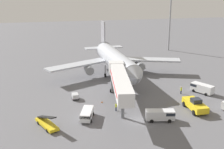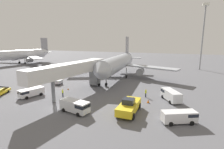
# 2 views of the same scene
# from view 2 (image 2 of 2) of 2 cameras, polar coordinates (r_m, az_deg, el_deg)

# --- Properties ---
(ground_plane) EXTENTS (300.00, 300.00, 0.00)m
(ground_plane) POSITION_cam_2_polar(r_m,az_deg,el_deg) (34.34, -17.12, -10.35)
(ground_plane) COLOR slate
(airplane_at_gate) EXTENTS (39.21, 35.63, 13.88)m
(airplane_at_gate) POSITION_cam_2_polar(r_m,az_deg,el_deg) (56.75, 1.99, 3.79)
(airplane_at_gate) COLOR #B7BCC6
(airplane_at_gate) RESTS_ON ground
(jet_bridge) EXTENTS (6.06, 23.17, 7.49)m
(jet_bridge) POSITION_cam_2_polar(r_m,az_deg,el_deg) (40.32, -12.50, 1.51)
(jet_bridge) COLOR silver
(jet_bridge) RESTS_ON ground
(pushback_tug) EXTENTS (3.10, 7.19, 2.72)m
(pushback_tug) POSITION_cam_2_polar(r_m,az_deg,el_deg) (30.04, 5.69, -10.49)
(pushback_tug) COLOR yellow
(pushback_tug) RESTS_ON ground
(service_van_near_left) EXTENTS (5.46, 4.03, 1.89)m
(service_van_near_left) POSITION_cam_2_polar(r_m,az_deg,el_deg) (28.56, 21.80, -12.83)
(service_van_near_left) COLOR white
(service_van_near_left) RESTS_ON ground
(service_van_far_right) EXTENTS (3.40, 5.61, 1.86)m
(service_van_far_right) POSITION_cam_2_polar(r_m,az_deg,el_deg) (42.28, -25.56, -5.34)
(service_van_far_right) COLOR white
(service_van_far_right) RESTS_ON ground
(service_van_mid_right) EXTENTS (4.58, 5.80, 2.19)m
(service_van_mid_right) POSITION_cam_2_polar(r_m,az_deg,el_deg) (37.94, 19.01, -6.39)
(service_van_mid_right) COLOR white
(service_van_mid_right) RESTS_ON ground
(service_van_outer_right) EXTENTS (5.84, 3.00, 2.13)m
(service_van_outer_right) POSITION_cam_2_polar(r_m,az_deg,el_deg) (30.81, -12.18, -10.19)
(service_van_outer_right) COLOR silver
(service_van_outer_right) RESTS_ON ground
(baggage_cart_mid_left) EXTENTS (1.48, 2.12, 1.33)m
(baggage_cart_mid_left) POSITION_cam_2_polar(r_m,az_deg,el_deg) (50.99, -17.43, -2.42)
(baggage_cart_mid_left) COLOR #38383D
(baggage_cart_mid_left) RESTS_ON ground
(ground_crew_worker_foreground) EXTENTS (0.39, 0.39, 1.84)m
(ground_crew_worker_foreground) POSITION_cam_2_polar(r_m,az_deg,el_deg) (38.74, 11.25, -6.04)
(ground_crew_worker_foreground) COLOR #1E2333
(ground_crew_worker_foreground) RESTS_ON ground
(ground_crew_worker_midground) EXTENTS (0.40, 0.40, 1.73)m
(ground_crew_worker_midground) POSITION_cam_2_polar(r_m,az_deg,el_deg) (39.98, -16.18, -5.82)
(ground_crew_worker_midground) COLOR #1E2333
(ground_crew_worker_midground) RESTS_ON ground
(safety_cone_alpha) EXTENTS (0.32, 0.32, 0.50)m
(safety_cone_alpha) POSITION_cam_2_polar(r_m,az_deg,el_deg) (45.13, -14.50, -4.66)
(safety_cone_alpha) COLOR black
(safety_cone_alpha) RESTS_ON ground
(safety_cone_bravo) EXTENTS (0.51, 0.51, 0.77)m
(safety_cone_bravo) POSITION_cam_2_polar(r_m,az_deg,el_deg) (35.55, 12.01, -8.68)
(safety_cone_bravo) COLOR black
(safety_cone_bravo) RESTS_ON ground
(airplane_background) EXTENTS (39.76, 38.83, 13.95)m
(airplane_background) POSITION_cam_2_polar(r_m,az_deg,el_deg) (103.72, -28.35, 5.87)
(airplane_background) COLOR silver
(airplane_background) RESTS_ON ground
(apron_light_mast) EXTENTS (2.40, 2.40, 27.21)m
(apron_light_mast) POSITION_cam_2_polar(r_m,az_deg,el_deg) (82.61, 28.42, 14.39)
(apron_light_mast) COLOR #93969B
(apron_light_mast) RESTS_ON ground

